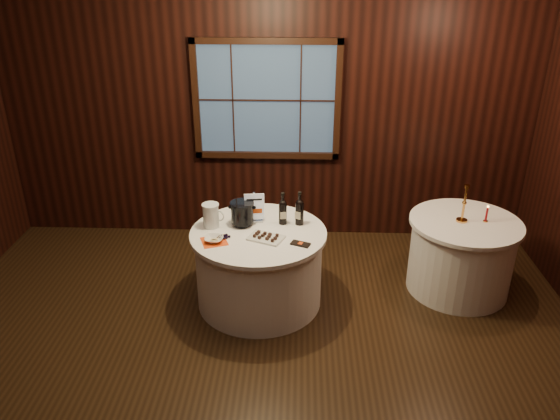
{
  "coord_description": "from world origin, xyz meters",
  "views": [
    {
      "loc": [
        0.37,
        -3.5,
        3.12
      ],
      "look_at": [
        0.21,
        0.9,
        1.04
      ],
      "focal_mm": 35.0,
      "sensor_mm": 36.0,
      "label": 1
    }
  ],
  "objects_px": {
    "chocolate_box": "(300,244)",
    "red_candle": "(486,215)",
    "main_table": "(259,267)",
    "brass_candlestick": "(464,208)",
    "chocolate_plate": "(266,237)",
    "cracker_bowl": "(214,239)",
    "sign_stand": "(254,212)",
    "port_bottle_right": "(299,210)",
    "ice_bucket": "(242,213)",
    "side_table": "(461,255)",
    "port_bottle_left": "(283,210)",
    "glass_pitcher": "(211,215)",
    "grape_bunch": "(225,237)"
  },
  "relations": [
    {
      "from": "ice_bucket",
      "to": "port_bottle_left",
      "type": "bearing_deg",
      "value": 6.36
    },
    {
      "from": "chocolate_box",
      "to": "brass_candlestick",
      "type": "distance_m",
      "value": 1.65
    },
    {
      "from": "grape_bunch",
      "to": "brass_candlestick",
      "type": "bearing_deg",
      "value": 11.37
    },
    {
      "from": "main_table",
      "to": "sign_stand",
      "type": "bearing_deg",
      "value": 103.76
    },
    {
      "from": "side_table",
      "to": "grape_bunch",
      "type": "xyz_separation_m",
      "value": [
        -2.29,
        -0.46,
        0.4
      ]
    },
    {
      "from": "chocolate_plate",
      "to": "chocolate_box",
      "type": "bearing_deg",
      "value": -17.04
    },
    {
      "from": "side_table",
      "to": "sign_stand",
      "type": "xyz_separation_m",
      "value": [
        -2.05,
        -0.09,
        0.49
      ]
    },
    {
      "from": "red_candle",
      "to": "sign_stand",
      "type": "bearing_deg",
      "value": -177.99
    },
    {
      "from": "sign_stand",
      "to": "brass_candlestick",
      "type": "distance_m",
      "value": 2.01
    },
    {
      "from": "sign_stand",
      "to": "chocolate_box",
      "type": "height_order",
      "value": "sign_stand"
    },
    {
      "from": "port_bottle_left",
      "to": "glass_pitcher",
      "type": "distance_m",
      "value": 0.68
    },
    {
      "from": "chocolate_plate",
      "to": "chocolate_box",
      "type": "relative_size",
      "value": 2.14
    },
    {
      "from": "sign_stand",
      "to": "grape_bunch",
      "type": "height_order",
      "value": "sign_stand"
    },
    {
      "from": "main_table",
      "to": "brass_candlestick",
      "type": "relative_size",
      "value": 3.37
    },
    {
      "from": "cracker_bowl",
      "to": "brass_candlestick",
      "type": "bearing_deg",
      "value": 12.07
    },
    {
      "from": "chocolate_plate",
      "to": "brass_candlestick",
      "type": "bearing_deg",
      "value": 12.96
    },
    {
      "from": "ice_bucket",
      "to": "main_table",
      "type": "bearing_deg",
      "value": -40.3
    },
    {
      "from": "chocolate_box",
      "to": "cracker_bowl",
      "type": "height_order",
      "value": "cracker_bowl"
    },
    {
      "from": "chocolate_plate",
      "to": "chocolate_box",
      "type": "distance_m",
      "value": 0.33
    },
    {
      "from": "sign_stand",
      "to": "cracker_bowl",
      "type": "bearing_deg",
      "value": -136.29
    },
    {
      "from": "ice_bucket",
      "to": "brass_candlestick",
      "type": "xyz_separation_m",
      "value": [
        2.11,
        0.16,
        0.01
      ]
    },
    {
      "from": "port_bottle_right",
      "to": "chocolate_plate",
      "type": "bearing_deg",
      "value": -109.06
    },
    {
      "from": "red_candle",
      "to": "brass_candlestick",
      "type": "bearing_deg",
      "value": 179.3
    },
    {
      "from": "port_bottle_left",
      "to": "port_bottle_right",
      "type": "height_order",
      "value": "port_bottle_right"
    },
    {
      "from": "chocolate_plate",
      "to": "glass_pitcher",
      "type": "bearing_deg",
      "value": 156.61
    },
    {
      "from": "ice_bucket",
      "to": "grape_bunch",
      "type": "distance_m",
      "value": 0.34
    },
    {
      "from": "ice_bucket",
      "to": "chocolate_box",
      "type": "bearing_deg",
      "value": -33.85
    },
    {
      "from": "port_bottle_right",
      "to": "ice_bucket",
      "type": "height_order",
      "value": "port_bottle_right"
    },
    {
      "from": "grape_bunch",
      "to": "main_table",
      "type": "bearing_deg",
      "value": 28.53
    },
    {
      "from": "main_table",
      "to": "chocolate_plate",
      "type": "height_order",
      "value": "chocolate_plate"
    },
    {
      "from": "chocolate_box",
      "to": "red_candle",
      "type": "distance_m",
      "value": 1.86
    },
    {
      "from": "chocolate_box",
      "to": "main_table",
      "type": "bearing_deg",
      "value": 170.91
    },
    {
      "from": "glass_pitcher",
      "to": "cracker_bowl",
      "type": "height_order",
      "value": "glass_pitcher"
    },
    {
      "from": "side_table",
      "to": "red_candle",
      "type": "relative_size",
      "value": 6.27
    },
    {
      "from": "port_bottle_right",
      "to": "glass_pitcher",
      "type": "height_order",
      "value": "port_bottle_right"
    },
    {
      "from": "sign_stand",
      "to": "port_bottle_right",
      "type": "bearing_deg",
      "value": -12.81
    },
    {
      "from": "ice_bucket",
      "to": "grape_bunch",
      "type": "xyz_separation_m",
      "value": [
        -0.13,
        -0.3,
        -0.1
      ]
    },
    {
      "from": "chocolate_box",
      "to": "grape_bunch",
      "type": "distance_m",
      "value": 0.69
    },
    {
      "from": "ice_bucket",
      "to": "red_candle",
      "type": "height_order",
      "value": "ice_bucket"
    },
    {
      "from": "glass_pitcher",
      "to": "port_bottle_right",
      "type": "bearing_deg",
      "value": 17.62
    },
    {
      "from": "port_bottle_left",
      "to": "red_candle",
      "type": "bearing_deg",
      "value": -5.26
    },
    {
      "from": "ice_bucket",
      "to": "chocolate_box",
      "type": "distance_m",
      "value": 0.68
    },
    {
      "from": "brass_candlestick",
      "to": "cracker_bowl",
      "type": "bearing_deg",
      "value": -167.93
    },
    {
      "from": "side_table",
      "to": "port_bottle_left",
      "type": "xyz_separation_m",
      "value": [
        -1.78,
        -0.12,
        0.52
      ]
    },
    {
      "from": "main_table",
      "to": "grape_bunch",
      "type": "xyz_separation_m",
      "value": [
        -0.29,
        -0.16,
        0.4
      ]
    },
    {
      "from": "brass_candlestick",
      "to": "red_candle",
      "type": "distance_m",
      "value": 0.24
    },
    {
      "from": "port_bottle_left",
      "to": "chocolate_plate",
      "type": "relative_size",
      "value": 0.88
    },
    {
      "from": "port_bottle_right",
      "to": "brass_candlestick",
      "type": "bearing_deg",
      "value": 29.26
    },
    {
      "from": "chocolate_plate",
      "to": "grape_bunch",
      "type": "relative_size",
      "value": 2.21
    },
    {
      "from": "grape_bunch",
      "to": "red_candle",
      "type": "xyz_separation_m",
      "value": [
        2.47,
        0.45,
        0.05
      ]
    }
  ]
}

